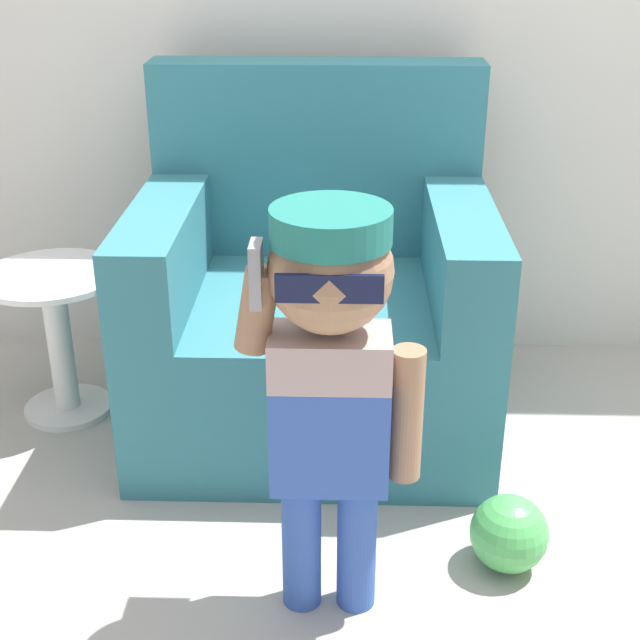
# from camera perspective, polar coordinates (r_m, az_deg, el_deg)

# --- Properties ---
(ground_plane) EXTENTS (10.00, 10.00, 0.00)m
(ground_plane) POSITION_cam_1_polar(r_m,az_deg,el_deg) (2.73, 3.37, -8.20)
(ground_plane) COLOR #ADA89E
(armchair) EXTENTS (1.04, 0.89, 1.06)m
(armchair) POSITION_cam_1_polar(r_m,az_deg,el_deg) (2.75, -0.40, 0.74)
(armchair) COLOR teal
(armchair) RESTS_ON ground_plane
(person_child) EXTENTS (0.40, 0.30, 0.97)m
(person_child) POSITION_cam_1_polar(r_m,az_deg,el_deg) (1.84, 0.72, -2.46)
(person_child) COLOR #3356AD
(person_child) RESTS_ON ground_plane
(side_table) EXTENTS (0.43, 0.43, 0.48)m
(side_table) POSITION_cam_1_polar(r_m,az_deg,el_deg) (2.90, -16.42, -0.58)
(side_table) COLOR white
(side_table) RESTS_ON ground_plane
(toy_ball) EXTENTS (0.19, 0.19, 0.19)m
(toy_ball) POSITION_cam_1_polar(r_m,az_deg,el_deg) (2.30, 12.01, -13.21)
(toy_ball) COLOR #4CB256
(toy_ball) RESTS_ON ground_plane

